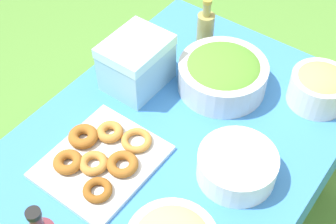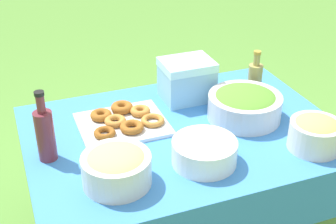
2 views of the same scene
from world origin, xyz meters
TOP-DOWN VIEW (x-y plane):
  - picnic_table at (0.00, 0.00)m, footprint 1.34×0.95m
  - salad_bowl at (-0.30, -0.01)m, footprint 0.33×0.33m
  - donut_platter at (0.23, -0.14)m, footprint 0.38×0.33m
  - plate_stack at (0.02, 0.24)m, footprint 0.25×0.25m
  - olive_oil_bottle at (-0.45, -0.18)m, footprint 0.07×0.07m
  - fruit_bowl at (-0.44, 0.31)m, footprint 0.21×0.21m
  - cooler_box at (-0.13, -0.28)m, footprint 0.24×0.19m

SIDE VIEW (x-z plane):
  - picnic_table at x=0.00m, z-range 0.26..0.95m
  - donut_platter at x=0.23m, z-range 0.69..0.74m
  - plate_stack at x=0.02m, z-range 0.69..0.79m
  - salad_bowl at x=-0.30m, z-range 0.70..0.83m
  - fruit_bowl at x=-0.44m, z-range 0.70..0.84m
  - olive_oil_bottle at x=-0.45m, z-range 0.67..0.90m
  - cooler_box at x=-0.13m, z-range 0.70..0.89m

